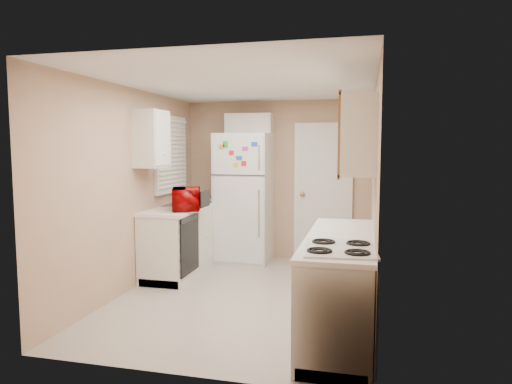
# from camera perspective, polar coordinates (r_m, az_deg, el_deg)

# --- Properties ---
(floor) EXTENTS (3.80, 3.80, 0.00)m
(floor) POSITION_cam_1_polar(r_m,az_deg,el_deg) (5.38, -1.28, -12.79)
(floor) COLOR beige
(floor) RESTS_ON ground
(ceiling) EXTENTS (3.80, 3.80, 0.00)m
(ceiling) POSITION_cam_1_polar(r_m,az_deg,el_deg) (5.16, -1.34, 13.42)
(ceiling) COLOR white
(ceiling) RESTS_ON floor
(wall_left) EXTENTS (3.80, 3.80, 0.00)m
(wall_left) POSITION_cam_1_polar(r_m,az_deg,el_deg) (5.65, -15.15, 0.35)
(wall_left) COLOR tan
(wall_left) RESTS_ON floor
(wall_right) EXTENTS (3.80, 3.80, 0.00)m
(wall_right) POSITION_cam_1_polar(r_m,az_deg,el_deg) (4.96, 14.52, -0.34)
(wall_right) COLOR tan
(wall_right) RESTS_ON floor
(wall_back) EXTENTS (2.80, 2.80, 0.00)m
(wall_back) POSITION_cam_1_polar(r_m,az_deg,el_deg) (6.98, 2.69, 1.50)
(wall_back) COLOR tan
(wall_back) RESTS_ON floor
(wall_front) EXTENTS (2.80, 2.80, 0.00)m
(wall_front) POSITION_cam_1_polar(r_m,az_deg,el_deg) (3.35, -9.68, -3.05)
(wall_front) COLOR tan
(wall_front) RESTS_ON floor
(left_counter) EXTENTS (0.60, 1.80, 0.90)m
(left_counter) POSITION_cam_1_polar(r_m,az_deg,el_deg) (6.44, -8.76, -5.65)
(left_counter) COLOR silver
(left_counter) RESTS_ON floor
(dishwasher) EXTENTS (0.03, 0.58, 0.72)m
(dishwasher) POSITION_cam_1_polar(r_m,az_deg,el_deg) (5.78, -8.36, -6.53)
(dishwasher) COLOR black
(dishwasher) RESTS_ON floor
(sink) EXTENTS (0.54, 0.74, 0.16)m
(sink) POSITION_cam_1_polar(r_m,az_deg,el_deg) (6.51, -8.32, -1.86)
(sink) COLOR gray
(sink) RESTS_ON left_counter
(microwave) EXTENTS (0.57, 0.45, 0.34)m
(microwave) POSITION_cam_1_polar(r_m,az_deg,el_deg) (5.89, -8.70, -0.79)
(microwave) COLOR #7C0000
(microwave) RESTS_ON left_counter
(soap_bottle) EXTENTS (0.08, 0.08, 0.17)m
(soap_bottle) POSITION_cam_1_polar(r_m,az_deg,el_deg) (6.77, -7.83, -0.37)
(soap_bottle) COLOR white
(soap_bottle) RESTS_ON left_counter
(window_blinds) EXTENTS (0.10, 0.98, 1.08)m
(window_blinds) POSITION_cam_1_polar(r_m,az_deg,el_deg) (6.56, -10.52, 4.65)
(window_blinds) COLOR silver
(window_blinds) RESTS_ON wall_left
(upper_cabinet_left) EXTENTS (0.30, 0.45, 0.70)m
(upper_cabinet_left) POSITION_cam_1_polar(r_m,az_deg,el_deg) (5.76, -12.93, 6.47)
(upper_cabinet_left) COLOR silver
(upper_cabinet_left) RESTS_ON wall_left
(refrigerator) EXTENTS (0.79, 0.77, 1.90)m
(refrigerator) POSITION_cam_1_polar(r_m,az_deg,el_deg) (6.81, -1.41, -0.70)
(refrigerator) COLOR silver
(refrigerator) RESTS_ON floor
(cabinet_over_fridge) EXTENTS (0.70, 0.30, 0.40)m
(cabinet_over_fridge) POSITION_cam_1_polar(r_m,az_deg,el_deg) (6.91, -0.81, 8.10)
(cabinet_over_fridge) COLOR silver
(cabinet_over_fridge) RESTS_ON wall_back
(interior_door) EXTENTS (0.86, 0.06, 2.08)m
(interior_door) POSITION_cam_1_polar(r_m,az_deg,el_deg) (6.86, 8.37, -0.14)
(interior_door) COLOR silver
(interior_door) RESTS_ON floor
(right_counter) EXTENTS (0.60, 2.00, 0.90)m
(right_counter) POSITION_cam_1_polar(r_m,az_deg,el_deg) (4.33, 10.39, -11.26)
(right_counter) COLOR silver
(right_counter) RESTS_ON floor
(stove) EXTENTS (0.60, 0.72, 0.82)m
(stove) POSITION_cam_1_polar(r_m,az_deg,el_deg) (3.80, 10.27, -14.33)
(stove) COLOR silver
(stove) RESTS_ON floor
(upper_cabinet_right) EXTENTS (0.30, 1.20, 0.70)m
(upper_cabinet_right) POSITION_cam_1_polar(r_m,az_deg,el_deg) (4.44, 12.86, 6.77)
(upper_cabinet_right) COLOR silver
(upper_cabinet_right) RESTS_ON wall_right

